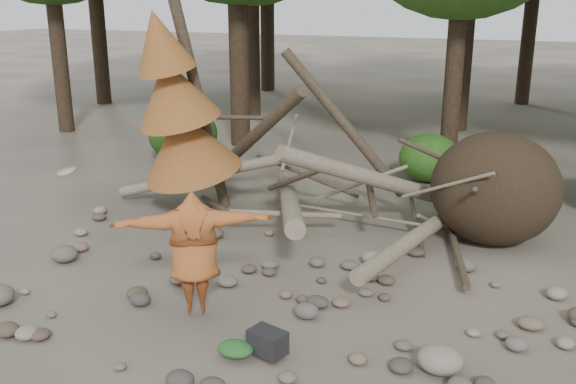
% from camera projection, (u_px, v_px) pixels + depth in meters
% --- Properties ---
extents(ground, '(120.00, 120.00, 0.00)m').
position_uv_depth(ground, '(249.00, 324.00, 8.50)').
color(ground, '#514C44').
rests_on(ground, ground).
extents(deadfall_pile, '(8.55, 5.24, 3.30)m').
position_uv_depth(deadfall_pile, '(460.00, 188.00, 11.19)').
color(deadfall_pile, '#332619').
rests_on(deadfall_pile, ground).
extents(dead_conifer, '(2.06, 2.16, 4.35)m').
position_uv_depth(dead_conifer, '(178.00, 110.00, 12.02)').
color(dead_conifer, '#4C3F30').
rests_on(dead_conifer, ground).
extents(bush_left, '(1.80, 1.80, 1.44)m').
position_uv_depth(bush_left, '(183.00, 134.00, 16.69)').
color(bush_left, '#255115').
rests_on(bush_left, ground).
extents(bush_mid, '(1.40, 1.40, 1.12)m').
position_uv_depth(bush_mid, '(429.00, 158.00, 14.89)').
color(bush_mid, '#31671D').
rests_on(bush_mid, ground).
extents(frisbee_thrower, '(2.71, 1.56, 1.99)m').
position_uv_depth(frisbee_thrower, '(194.00, 253.00, 8.44)').
color(frisbee_thrower, '#A75425').
rests_on(frisbee_thrower, ground).
extents(backpack, '(0.50, 0.40, 0.29)m').
position_uv_depth(backpack, '(268.00, 346.00, 7.68)').
color(backpack, black).
rests_on(backpack, ground).
extents(cloth_green, '(0.44, 0.37, 0.17)m').
position_uv_depth(cloth_green, '(236.00, 352.00, 7.67)').
color(cloth_green, '#265D25').
rests_on(cloth_green, ground).
extents(boulder_mid_right, '(0.53, 0.48, 0.32)m').
position_uv_depth(boulder_mid_right, '(440.00, 360.00, 7.38)').
color(boulder_mid_right, gray).
rests_on(boulder_mid_right, ground).
extents(boulder_mid_left, '(0.46, 0.41, 0.27)m').
position_uv_depth(boulder_mid_left, '(64.00, 254.00, 10.46)').
color(boulder_mid_left, '#625952').
rests_on(boulder_mid_left, ground).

